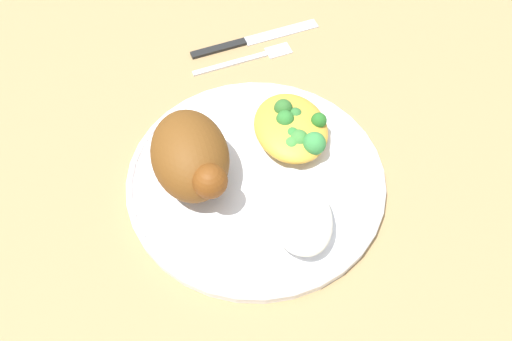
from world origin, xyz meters
The scene contains 7 objects.
ground_plane centered at (0.00, 0.00, 0.00)m, with size 2.00×2.00×0.00m, color #A07D50.
plate centered at (0.00, 0.00, 0.01)m, with size 0.30×0.30×0.02m.
roasted_chicken centered at (-0.02, -0.07, 0.05)m, with size 0.13×0.08×0.08m.
rice_pile centered at (0.07, 0.03, 0.03)m, with size 0.11×0.07×0.04m, color white.
mac_cheese_with_broccoli centered at (-0.04, 0.06, 0.03)m, with size 0.11×0.09×0.04m.
fork centered at (-0.20, 0.04, 0.00)m, with size 0.03×0.14×0.01m.
knife centered at (-0.23, 0.05, 0.00)m, with size 0.04×0.19×0.01m.
Camera 1 is at (0.35, -0.09, 0.54)m, focal length 38.92 mm.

